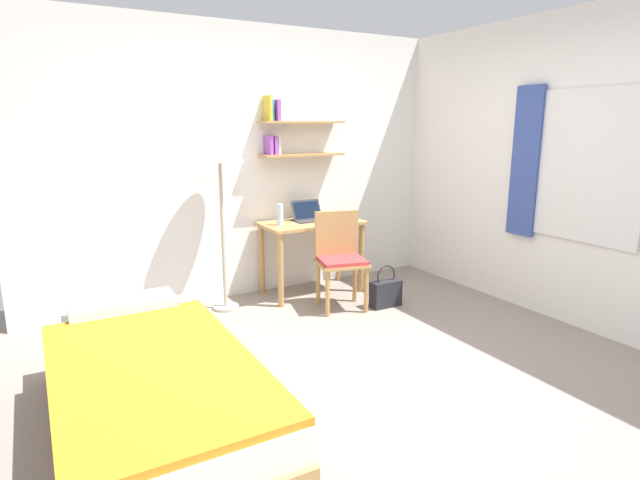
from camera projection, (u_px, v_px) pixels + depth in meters
name	position (u px, v px, depth m)	size (l,w,h in m)	color
ground_plane	(368.00, 372.00, 3.55)	(5.28, 5.28, 0.00)	gray
wall_back	(253.00, 163.00, 4.97)	(4.40, 0.27, 2.60)	white
wall_right	(572.00, 171.00, 4.23)	(0.10, 4.40, 2.60)	white
bed	(151.00, 394.00, 2.79)	(0.97, 2.06, 0.54)	#B2844C
desk	(312.00, 236.00, 5.09)	(1.00, 0.54, 0.74)	#B2844C
desk_chair	(340.00, 255.00, 4.71)	(0.52, 0.48, 0.90)	#B2844C
standing_lamp	(219.00, 157.00, 4.45)	(0.43, 0.43, 1.58)	#B2A893
laptop	(308.00, 215.00, 5.12)	(0.32, 0.22, 0.20)	#2D2D33
water_bottle	(280.00, 215.00, 4.86)	(0.06, 0.06, 0.20)	silver
book_stack	(343.00, 216.00, 5.19)	(0.19, 0.21, 0.06)	#333338
handbag	(386.00, 292.00, 4.79)	(0.30, 0.12, 0.40)	#232328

